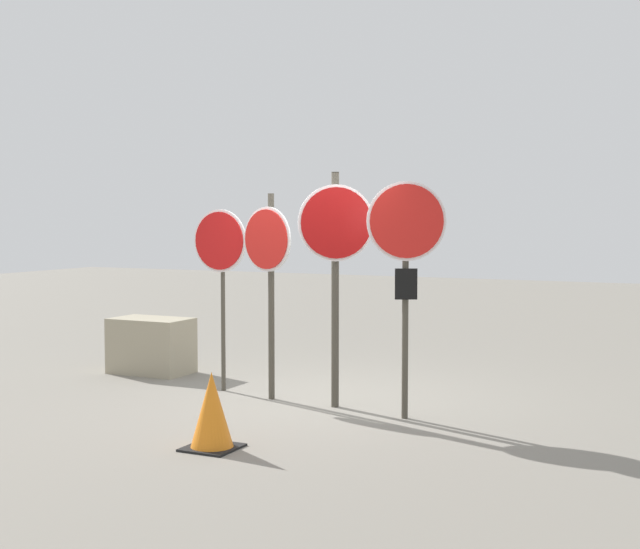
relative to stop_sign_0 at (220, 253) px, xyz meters
The scene contains 7 objects.
ground_plane 2.03m from the stop_sign_0, ahead, with size 40.00×40.00×0.00m, color gray.
stop_sign_0 is the anchor object (origin of this frame).
stop_sign_1 0.75m from the stop_sign_0, 13.28° to the right, with size 0.69×0.24×2.29m.
stop_sign_2 1.60m from the stop_sign_0, ahead, with size 0.70×0.46×2.51m.
stop_sign_3 2.48m from the stop_sign_0, ahead, with size 0.72×0.39×2.39m.
traffic_cone_0 2.89m from the stop_sign_0, 59.61° to the right, with size 0.45×0.45×0.68m.
storage_crate 2.05m from the stop_sign_0, 156.26° to the left, with size 1.02×0.62×0.72m.
Camera 1 is at (4.31, -8.69, 2.03)m, focal length 50.00 mm.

